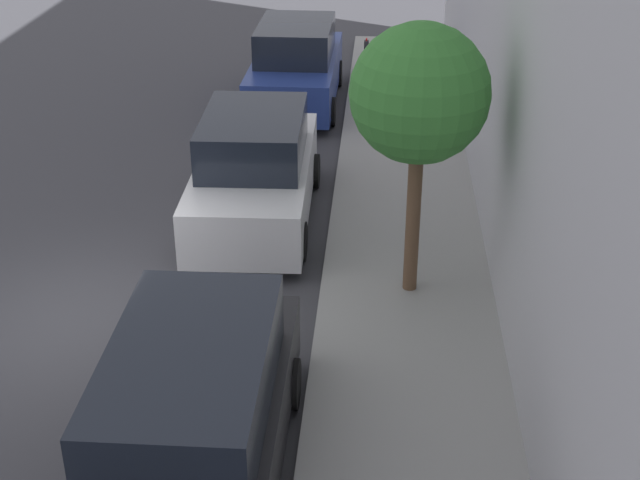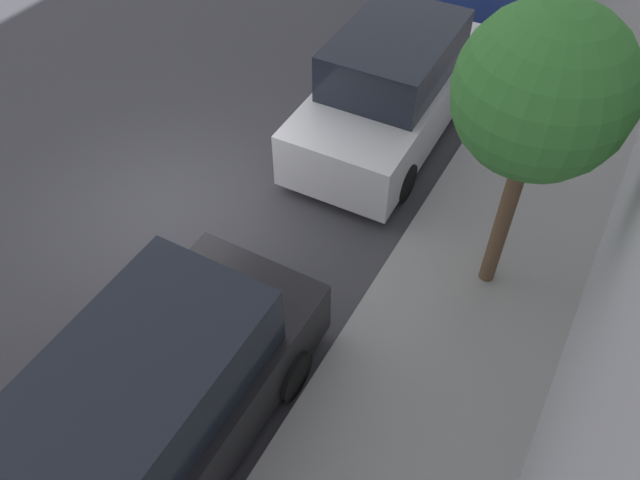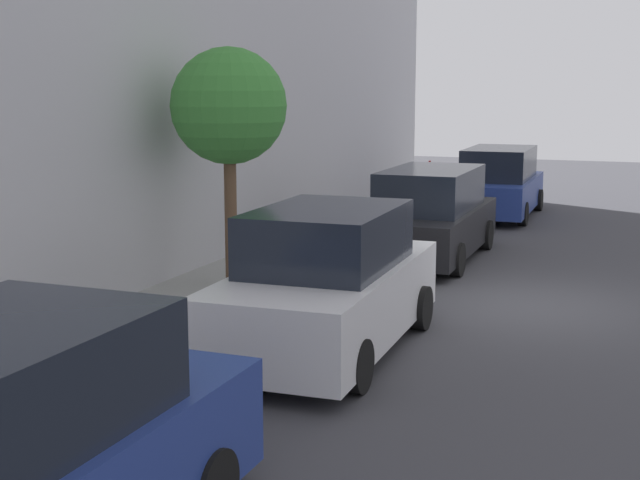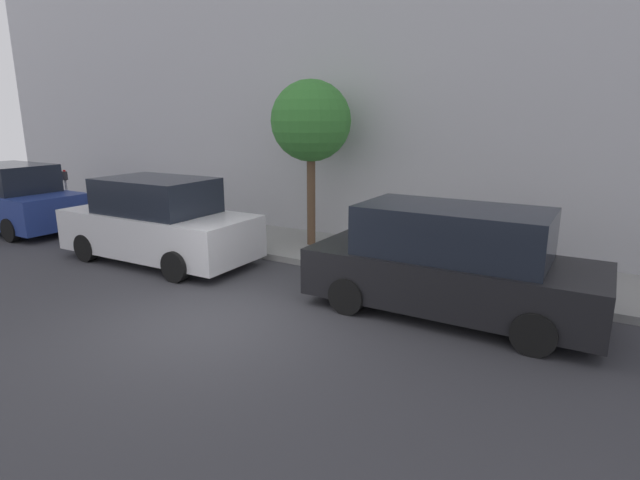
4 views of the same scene
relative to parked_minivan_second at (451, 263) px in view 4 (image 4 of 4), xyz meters
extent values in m
plane|color=#38383D|center=(-2.41, 3.29, -0.92)|extent=(60.00, 60.00, 0.00)
cube|color=gray|center=(2.41, 3.29, -0.85)|extent=(2.65, 32.00, 0.15)
cube|color=black|center=(0.00, 0.00, -0.28)|extent=(1.92, 4.91, 0.84)
cube|color=black|center=(0.00, 0.00, 0.56)|extent=(1.69, 3.11, 0.84)
cylinder|color=black|center=(-0.90, 1.52, -0.59)|extent=(0.22, 0.66, 0.66)
cylinder|color=black|center=(0.90, 1.52, -0.59)|extent=(0.22, 0.66, 0.66)
cylinder|color=black|center=(-0.90, -1.52, -0.59)|extent=(0.22, 0.66, 0.66)
cylinder|color=black|center=(0.90, -1.52, -0.59)|extent=(0.22, 0.66, 0.66)
cube|color=silver|center=(-0.27, 6.88, -0.22)|extent=(2.08, 4.85, 0.96)
cube|color=black|center=(-0.27, 6.88, 0.66)|extent=(1.79, 2.64, 0.80)
cylinder|color=black|center=(-1.20, 8.37, -0.59)|extent=(0.22, 0.66, 0.66)
cylinder|color=black|center=(0.66, 8.37, -0.59)|extent=(0.22, 0.66, 0.66)
cylinder|color=black|center=(-1.20, 5.40, -0.59)|extent=(0.22, 0.66, 0.66)
cylinder|color=black|center=(0.66, 5.40, -0.59)|extent=(0.22, 0.66, 0.66)
cube|color=navy|center=(-0.16, 13.34, -0.22)|extent=(2.00, 4.82, 0.96)
cube|color=black|center=(-0.16, 13.34, 0.66)|extent=(1.75, 2.62, 0.80)
cylinder|color=black|center=(0.77, 14.83, -0.59)|extent=(0.22, 0.66, 0.66)
cylinder|color=black|center=(-1.09, 11.86, -0.59)|extent=(0.22, 0.66, 0.66)
cylinder|color=black|center=(0.77, 11.86, -0.59)|extent=(0.22, 0.66, 0.66)
cylinder|color=#ADADB2|center=(1.54, 13.25, -0.18)|extent=(0.07, 0.07, 1.19)
cube|color=#2D2D33|center=(1.54, 13.25, 0.56)|extent=(0.11, 0.15, 0.28)
cube|color=red|center=(1.54, 13.25, 0.72)|extent=(0.04, 0.09, 0.05)
cylinder|color=brown|center=(2.46, 4.34, 0.51)|extent=(0.21, 0.21, 2.56)
sphere|color=#387F33|center=(2.46, 4.34, 2.34)|extent=(1.98, 1.98, 1.98)
camera|label=1|loc=(1.93, -7.56, 6.22)|focal=50.00mm
camera|label=2|loc=(3.14, -1.77, 6.16)|focal=35.00mm
camera|label=3|loc=(-4.39, 17.96, 2.68)|focal=50.00mm
camera|label=4|loc=(-8.17, -2.28, 2.44)|focal=28.00mm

